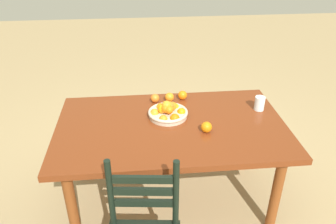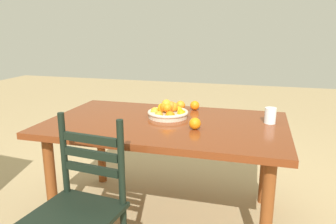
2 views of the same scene
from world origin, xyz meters
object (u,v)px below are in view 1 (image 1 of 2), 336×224
object	(u,v)px
orange_loose_2	(206,127)
orange_loose_3	(182,95)
drinking_glass	(260,103)
fruit_bowl	(168,112)
orange_loose_1	(169,97)
dining_table	(171,134)
orange_loose_0	(155,98)

from	to	relation	value
orange_loose_2	orange_loose_3	distance (m)	0.52
orange_loose_3	drinking_glass	xyz separation A→B (m)	(-0.57, 0.23, 0.02)
fruit_bowl	orange_loose_1	distance (m)	0.25
dining_table	orange_loose_0	distance (m)	0.39
orange_loose_0	drinking_glass	bearing A→B (deg)	165.77
dining_table	orange_loose_1	xyz separation A→B (m)	(-0.02, -0.36, 0.12)
dining_table	orange_loose_2	xyz separation A→B (m)	(-0.23, 0.12, 0.12)
orange_loose_0	orange_loose_3	world-z (taller)	orange_loose_3
orange_loose_0	orange_loose_2	xyz separation A→B (m)	(-0.33, 0.48, 0.00)
orange_loose_1	orange_loose_3	world-z (taller)	same
fruit_bowl	orange_loose_1	world-z (taller)	fruit_bowl
dining_table	orange_loose_3	world-z (taller)	orange_loose_3
orange_loose_0	orange_loose_2	bearing A→B (deg)	124.56
dining_table	orange_loose_1	size ratio (longest dim) A/B	22.59
fruit_bowl	drinking_glass	xyz separation A→B (m)	(-0.72, -0.04, 0.01)
drinking_glass	dining_table	bearing A→B (deg)	12.20
dining_table	orange_loose_1	bearing A→B (deg)	-93.80
orange_loose_0	orange_loose_3	size ratio (longest dim) A/B	0.95
dining_table	orange_loose_1	world-z (taller)	orange_loose_1
orange_loose_1	orange_loose_2	xyz separation A→B (m)	(-0.21, 0.48, 0.00)
drinking_glass	orange_loose_1	bearing A→B (deg)	-16.96
orange_loose_3	drinking_glass	size ratio (longest dim) A/B	0.68
orange_loose_1	drinking_glass	xyz separation A→B (m)	(-0.68, 0.21, 0.02)
dining_table	fruit_bowl	distance (m)	0.17
fruit_bowl	orange_loose_0	size ratio (longest dim) A/B	4.28
dining_table	orange_loose_3	xyz separation A→B (m)	(-0.13, -0.38, 0.12)
orange_loose_1	orange_loose_3	size ratio (longest dim) A/B	0.99
orange_loose_0	orange_loose_1	world-z (taller)	orange_loose_1
dining_table	orange_loose_1	distance (m)	0.38
orange_loose_1	drinking_glass	distance (m)	0.71
dining_table	fruit_bowl	bearing A→B (deg)	-83.38
orange_loose_3	orange_loose_2	bearing A→B (deg)	101.11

